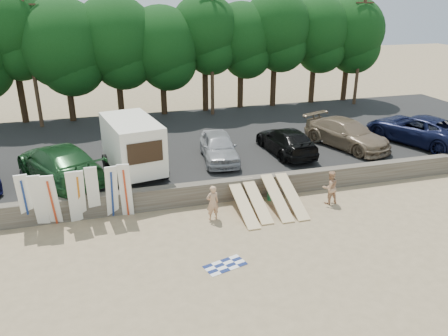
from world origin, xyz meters
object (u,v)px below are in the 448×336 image
Objects in this scene: box_trailer at (133,144)px; car_1 at (59,163)px; car_4 at (347,134)px; car_5 at (417,129)px; beachgoer_a at (213,203)px; car_3 at (286,141)px; beachgoer_b at (330,187)px; cooler at (271,196)px; car_2 at (219,147)px.

box_trailer is 0.76× the size of car_1.
car_4 is (12.35, 0.72, -0.75)m from box_trailer.
car_1 reaches higher than car_5.
car_1 is at bearing -44.81° from beachgoer_a.
car_4 is (3.86, 0.05, 0.07)m from car_3.
box_trailer is at bearing -20.15° from car_5.
beachgoer_b is 2.74m from cooler.
box_trailer is 5.56m from beachgoer_a.
car_3 is at bearing 158.14° from car_1.
car_2 is 11.61× the size of cooler.
box_trailer reaches higher than car_2.
box_trailer is at bearing -32.20° from beachgoer_b.
beachgoer_a is at bearing 40.22° from car_3.
car_4 is 10.87m from beachgoer_a.
beachgoer_a is (6.37, -4.62, -0.80)m from car_1.
beachgoer_b is (-0.02, -5.17, -0.62)m from car_3.
car_2 is 0.81× the size of car_4.
car_5 is at bearing -9.41° from box_trailer.
car_3 is 3.15× the size of beachgoer_a.
car_1 is 15.87m from car_4.
car_3 is at bearing 7.34° from car_2.
car_5 reaches higher than car_2.
car_1 is at bearing 168.22° from box_trailer.
car_2 is at bearing -56.95° from beachgoer_b.
car_2 is 5.48m from beachgoer_a.
box_trailer reaches higher than beachgoer_a.
car_3 is (3.93, 0.04, -0.03)m from car_2.
car_4 is at bearing 157.63° from car_1.
car_5 reaches higher than beachgoer_a.
car_2 reaches higher than cooler.
cooler is at bearing -39.95° from box_trailer.
cooler is (6.03, -3.43, -2.09)m from box_trailer.
car_4 is at bearing -159.83° from beachgoer_a.
car_1 is 3.85× the size of beachgoer_b.
car_4 is at bearing 46.94° from cooler.
car_5 reaches higher than cooler.
car_1 is 1.24× the size of car_3.
box_trailer is 1.05× the size of car_2.
beachgoer_b is at bearing -46.00° from car_2.
cooler is (9.53, -3.51, -1.43)m from car_1.
beachgoer_a is (2.87, -4.53, -1.46)m from box_trailer.
cooler is at bearing -165.93° from car_4.
car_2 is 2.77× the size of beachgoer_b.
box_trailer is 0.94× the size of car_3.
car_1 is 1.39× the size of car_2.
car_1 reaches higher than cooler.
car_3 reaches higher than beachgoer_b.
car_1 is at bearing 163.06° from car_4.
car_4 is (15.85, 0.64, -0.10)m from car_1.
box_trailer is 12.23× the size of cooler.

